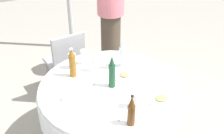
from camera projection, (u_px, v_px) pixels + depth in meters
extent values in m
cylinder|color=white|center=(112.00, 88.00, 2.59)|extent=(1.33, 1.33, 0.04)
cylinder|color=white|center=(112.00, 99.00, 2.66)|extent=(1.36, 1.36, 0.22)
cylinder|color=slate|center=(112.00, 127.00, 2.84)|extent=(0.14, 0.14, 0.48)
cylinder|color=#8C5619|center=(73.00, 66.00, 2.65)|extent=(0.06, 0.06, 0.23)
cone|color=#8C5619|center=(71.00, 52.00, 2.58)|extent=(0.06, 0.06, 0.06)
cylinder|color=silver|center=(71.00, 49.00, 2.56)|extent=(0.03, 0.03, 0.01)
cylinder|color=silver|center=(123.00, 57.00, 2.81)|extent=(0.07, 0.07, 0.21)
cone|color=silver|center=(123.00, 45.00, 2.74)|extent=(0.06, 0.06, 0.06)
cylinder|color=silver|center=(123.00, 42.00, 2.72)|extent=(0.03, 0.03, 0.01)
cylinder|color=#593314|center=(131.00, 115.00, 2.12)|extent=(0.06, 0.06, 0.18)
cone|color=#593314|center=(132.00, 101.00, 2.05)|extent=(0.06, 0.06, 0.08)
cylinder|color=black|center=(132.00, 96.00, 2.02)|extent=(0.02, 0.02, 0.01)
cylinder|color=#194728|center=(111.00, 76.00, 2.52)|extent=(0.06, 0.06, 0.22)
cone|color=#194728|center=(111.00, 61.00, 2.43)|extent=(0.06, 0.06, 0.09)
cylinder|color=silver|center=(111.00, 56.00, 2.41)|extent=(0.03, 0.03, 0.01)
cylinder|color=white|center=(135.00, 107.00, 2.33)|extent=(0.06, 0.06, 0.00)
cylinder|color=white|center=(135.00, 103.00, 2.31)|extent=(0.01, 0.01, 0.07)
cylinder|color=white|center=(135.00, 96.00, 2.27)|extent=(0.07, 0.07, 0.07)
cylinder|color=white|center=(111.00, 68.00, 2.83)|extent=(0.06, 0.06, 0.00)
cylinder|color=white|center=(111.00, 65.00, 2.81)|extent=(0.01, 0.01, 0.07)
cylinder|color=white|center=(111.00, 58.00, 2.77)|extent=(0.07, 0.07, 0.08)
cylinder|color=white|center=(84.00, 64.00, 2.90)|extent=(0.06, 0.06, 0.00)
cylinder|color=white|center=(84.00, 60.00, 2.88)|extent=(0.01, 0.01, 0.08)
cylinder|color=white|center=(84.00, 53.00, 2.84)|extent=(0.07, 0.07, 0.07)
cylinder|color=white|center=(95.00, 71.00, 2.79)|extent=(0.06, 0.06, 0.00)
cylinder|color=white|center=(95.00, 67.00, 2.77)|extent=(0.01, 0.01, 0.08)
cylinder|color=white|center=(95.00, 60.00, 2.72)|extent=(0.07, 0.07, 0.07)
cylinder|color=maroon|center=(95.00, 62.00, 2.73)|extent=(0.06, 0.06, 0.03)
cylinder|color=white|center=(73.00, 68.00, 2.83)|extent=(0.06, 0.06, 0.00)
cylinder|color=white|center=(73.00, 64.00, 2.81)|extent=(0.01, 0.01, 0.08)
cylinder|color=white|center=(72.00, 58.00, 2.77)|extent=(0.07, 0.07, 0.08)
cylinder|color=white|center=(73.00, 95.00, 2.45)|extent=(0.21, 0.21, 0.02)
cylinder|color=white|center=(161.00, 100.00, 2.40)|extent=(0.24, 0.24, 0.02)
ellipsoid|color=#8C9E59|center=(161.00, 98.00, 2.39)|extent=(0.11, 0.09, 0.02)
cylinder|color=white|center=(125.00, 76.00, 2.70)|extent=(0.22, 0.22, 0.02)
ellipsoid|color=tan|center=(125.00, 74.00, 2.69)|extent=(0.10, 0.09, 0.02)
cube|color=silver|center=(114.00, 114.00, 2.25)|extent=(0.03, 0.18, 0.00)
cube|color=silver|center=(147.00, 64.00, 2.89)|extent=(0.11, 0.16, 0.00)
cube|color=silver|center=(95.00, 83.00, 2.62)|extent=(0.13, 0.15, 0.00)
cylinder|color=#4C3F33|center=(111.00, 45.00, 3.85)|extent=(0.26, 0.26, 0.91)
cube|color=#99999E|center=(64.00, 61.00, 3.50)|extent=(0.46, 0.46, 0.04)
cube|color=#99999E|center=(69.00, 53.00, 3.26)|extent=(0.40, 0.10, 0.42)
cylinder|color=gray|center=(72.00, 67.00, 3.83)|extent=(0.03, 0.03, 0.43)
cylinder|color=gray|center=(48.00, 75.00, 3.67)|extent=(0.03, 0.03, 0.43)
cylinder|color=gray|center=(84.00, 79.00, 3.58)|extent=(0.03, 0.03, 0.43)
cylinder|color=gray|center=(59.00, 88.00, 3.43)|extent=(0.03, 0.03, 0.43)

